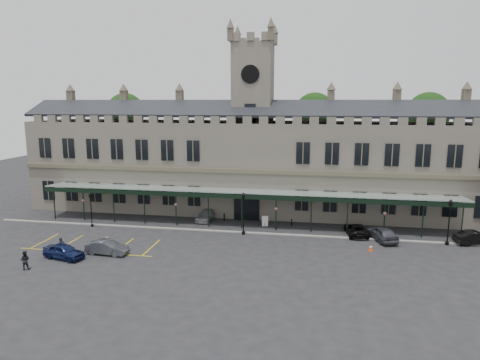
% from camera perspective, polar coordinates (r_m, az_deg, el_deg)
% --- Properties ---
extents(ground, '(140.00, 140.00, 0.00)m').
position_cam_1_polar(ground, '(43.79, -1.36, -9.17)').
color(ground, black).
extents(station_building, '(60.00, 10.36, 17.30)m').
position_cam_1_polar(station_building, '(57.52, 1.69, 2.23)').
color(station_building, '#5E584E').
rests_on(station_building, ground).
extents(clock_tower, '(5.60, 5.60, 24.80)m').
position_cam_1_polar(clock_tower, '(57.03, 1.74, 8.86)').
color(clock_tower, '#5E584E').
rests_on(clock_tower, ground).
extents(canopy, '(50.00, 4.10, 4.30)m').
position_cam_1_polar(canopy, '(50.12, 0.29, -3.74)').
color(canopy, '#8C9E93').
rests_on(canopy, ground).
extents(kerb, '(60.00, 0.40, 0.12)m').
position_cam_1_polar(kerb, '(48.89, -0.10, -6.97)').
color(kerb, gray).
rests_on(kerb, ground).
extents(parking_markings, '(16.00, 6.00, 0.01)m').
position_cam_1_polar(parking_markings, '(47.11, -18.87, -8.31)').
color(parking_markings, gold).
rests_on(parking_markings, ground).
extents(tree_behind_left, '(6.00, 6.00, 16.00)m').
position_cam_1_polar(tree_behind_left, '(72.03, -15.00, 8.62)').
color(tree_behind_left, '#332314').
rests_on(tree_behind_left, ground).
extents(tree_behind_mid, '(6.00, 6.00, 16.00)m').
position_cam_1_polar(tree_behind_mid, '(65.47, 9.90, 8.67)').
color(tree_behind_mid, '#332314').
rests_on(tree_behind_mid, ground).
extents(tree_behind_right, '(6.00, 6.00, 16.00)m').
position_cam_1_polar(tree_behind_right, '(67.38, 23.77, 7.99)').
color(tree_behind_right, '#332314').
rests_on(tree_behind_right, ground).
extents(lamp_post_left, '(0.40, 0.40, 4.22)m').
position_cam_1_polar(lamp_post_left, '(53.53, -19.26, -3.31)').
color(lamp_post_left, black).
rests_on(lamp_post_left, ground).
extents(lamp_post_mid, '(0.46, 0.46, 4.85)m').
position_cam_1_polar(lamp_post_mid, '(47.53, 0.46, -3.95)').
color(lamp_post_mid, black).
rests_on(lamp_post_mid, ground).
extents(lamp_post_right, '(0.46, 0.46, 4.90)m').
position_cam_1_polar(lamp_post_right, '(49.05, 26.13, -4.55)').
color(lamp_post_right, black).
rests_on(lamp_post_right, ground).
extents(traffic_cone, '(0.42, 0.42, 0.68)m').
position_cam_1_polar(traffic_cone, '(44.99, 17.04, -8.65)').
color(traffic_cone, '#EB4307').
rests_on(traffic_cone, ground).
extents(sign_board, '(0.72, 0.19, 1.25)m').
position_cam_1_polar(sign_board, '(51.28, 3.35, -5.51)').
color(sign_board, black).
rests_on(sign_board, ground).
extents(bollard_left, '(0.17, 0.17, 0.94)m').
position_cam_1_polar(bollard_left, '(53.56, -2.12, -4.96)').
color(bollard_left, black).
rests_on(bollard_left, ground).
extents(bollard_right, '(0.15, 0.15, 0.82)m').
position_cam_1_polar(bollard_right, '(51.77, 6.91, -5.64)').
color(bollard_right, black).
rests_on(bollard_right, ground).
extents(car_left_a, '(4.44, 2.58, 1.42)m').
position_cam_1_polar(car_left_a, '(44.30, -22.44, -8.79)').
color(car_left_a, '#0D163C').
rests_on(car_left_a, ground).
extents(car_left_b, '(4.28, 1.77, 1.38)m').
position_cam_1_polar(car_left_b, '(44.08, -17.29, -8.58)').
color(car_left_b, '#3D4045').
rests_on(car_left_b, ground).
extents(car_taxi, '(2.07, 4.43, 1.25)m').
position_cam_1_polar(car_taxi, '(53.98, -4.52, -4.69)').
color(car_taxi, '#AAACB2').
rests_on(car_taxi, ground).
extents(car_van, '(2.58, 4.76, 1.27)m').
position_cam_1_polar(car_van, '(49.66, 15.23, -6.38)').
color(car_van, black).
rests_on(car_van, ground).
extents(car_right_a, '(3.17, 4.93, 1.56)m').
position_cam_1_polar(car_right_a, '(48.51, 18.44, -6.77)').
color(car_right_a, '#3D4045').
rests_on(car_right_a, ground).
extents(car_right_b, '(4.56, 2.43, 1.43)m').
position_cam_1_polar(car_right_b, '(51.16, 28.95, -6.76)').
color(car_right_b, black).
rests_on(car_right_b, ground).
extents(person_a, '(0.72, 0.77, 1.77)m').
position_cam_1_polar(person_a, '(45.24, -22.70, -8.18)').
color(person_a, black).
rests_on(person_a, ground).
extents(person_b, '(1.00, 0.88, 1.72)m').
position_cam_1_polar(person_b, '(42.92, -26.76, -9.53)').
color(person_b, black).
rests_on(person_b, ground).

